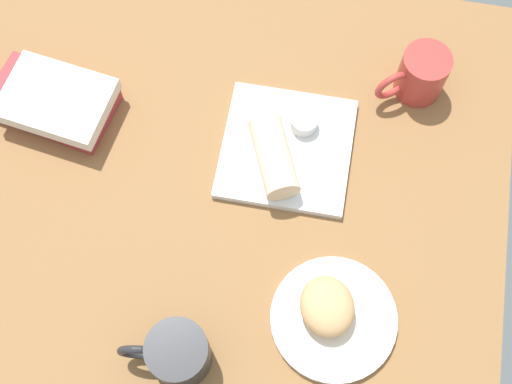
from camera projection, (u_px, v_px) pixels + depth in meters
The scene contains 9 objects.
dining_table at pixel (190, 178), 120.29cm from camera, with size 110.00×90.00×4.00cm, color olive.
round_plate at pixel (334, 319), 108.46cm from camera, with size 20.21×20.21×1.40cm, color silver.
scone_pastry at pixel (327, 306), 105.76cm from camera, with size 9.73×8.46×5.41cm, color tan.
square_plate at pixel (287, 149), 119.30cm from camera, with size 22.28×22.28×1.60cm, color white.
sauce_cup at pixel (304, 122), 118.70cm from camera, with size 4.75×4.75×2.70cm.
breakfast_wrap at pixel (274, 157), 114.65cm from camera, with size 5.85×5.85×13.76cm, color beige.
book_stack at pixel (54, 101), 120.31cm from camera, with size 23.78×17.04×6.01cm.
coffee_mug at pixel (420, 74), 120.07cm from camera, with size 12.30×9.96×9.55cm.
second_mug at pixel (176, 353), 102.38cm from camera, with size 14.43×9.42×9.52cm.
Camera 1 is at (-19.89, 43.55, 113.00)cm, focal length 47.98 mm.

